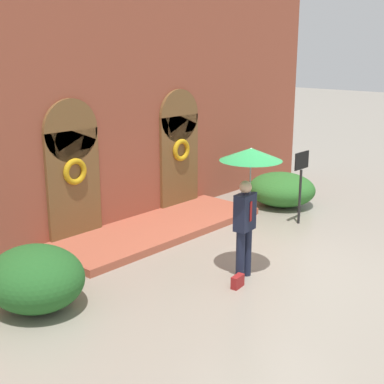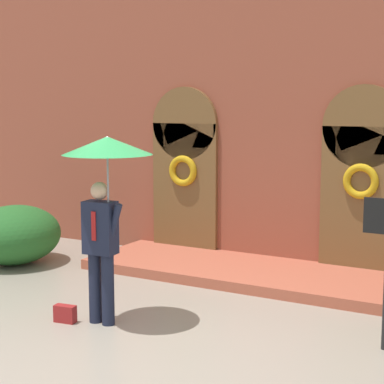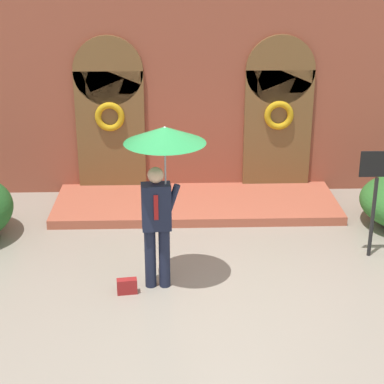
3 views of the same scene
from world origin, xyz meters
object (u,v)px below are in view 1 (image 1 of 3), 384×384
(person_with_umbrella, at_px, (249,174))
(shrub_left, at_px, (36,278))
(handbag, at_px, (238,281))
(shrub_right, at_px, (282,189))
(sign_post, at_px, (301,176))

(person_with_umbrella, bearing_deg, shrub_left, 152.10)
(handbag, bearing_deg, shrub_right, 17.11)
(shrub_left, height_order, shrub_right, shrub_left)
(person_with_umbrella, relative_size, sign_post, 1.37)
(person_with_umbrella, bearing_deg, handbag, -159.23)
(handbag, bearing_deg, person_with_umbrella, 12.98)
(person_with_umbrella, distance_m, handbag, 1.89)
(person_with_umbrella, relative_size, handbag, 8.44)
(person_with_umbrella, distance_m, sign_post, 3.41)
(handbag, height_order, shrub_right, shrub_right)
(sign_post, bearing_deg, handbag, -164.20)
(person_with_umbrella, height_order, sign_post, person_with_umbrella)
(handbag, height_order, sign_post, sign_post)
(shrub_right, bearing_deg, person_with_umbrella, -154.60)
(person_with_umbrella, height_order, handbag, person_with_umbrella)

